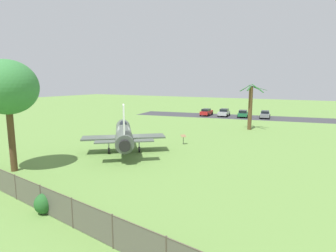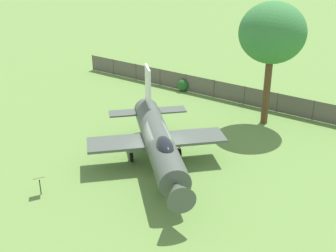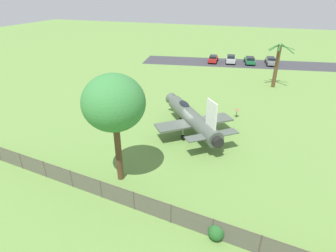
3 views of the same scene
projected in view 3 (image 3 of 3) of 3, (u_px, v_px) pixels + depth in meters
The scene contains 12 objects.
ground_plane at pixel (192, 133), 30.18m from camera, with size 200.00×200.00×0.00m, color #668E42.
parking_strip at pixel (241, 63), 58.59m from camera, with size 41.94×8.00×0.00m, color #38383D.
display_jet at pixel (191, 117), 29.66m from camera, with size 10.93×9.83×5.23m.
shade_tree at pixel (114, 104), 19.97m from camera, with size 4.69×4.70×8.97m.
palm_tree at pixel (277, 66), 42.92m from camera, with size 3.15×3.85×6.90m.
perimeter_fence at pixel (134, 200), 19.38m from camera, with size 4.08×34.62×1.61m.
shrub_near_fence at pixel (216, 232), 17.20m from camera, with size 1.09×1.06×1.15m.
info_plaque at pixel (237, 111), 33.46m from camera, with size 0.72×0.68×1.14m.
parked_car_gray at pixel (271, 61), 57.41m from camera, with size 4.91×2.49×1.43m.
parked_car_green at pixel (250, 60), 57.90m from camera, with size 4.78×2.71×1.47m.
parked_car_silver at pixel (231, 59), 58.65m from camera, with size 4.42×2.50×1.55m.
parked_car_red at pixel (213, 59), 59.09m from camera, with size 4.51×2.21×1.49m.
Camera 3 is at (26.02, 6.18, 14.25)m, focal length 29.23 mm.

